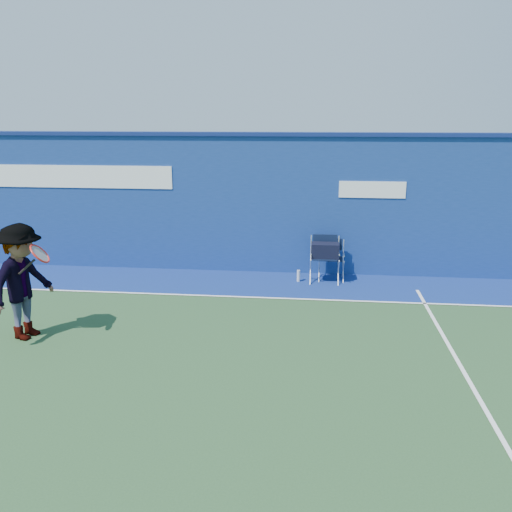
# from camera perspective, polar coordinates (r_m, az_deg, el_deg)

# --- Properties ---
(ground) EXTENTS (80.00, 80.00, 0.00)m
(ground) POSITION_cam_1_polar(r_m,az_deg,el_deg) (7.89, -12.32, -11.57)
(ground) COLOR #284926
(ground) RESTS_ON ground
(stadium_wall) EXTENTS (24.00, 0.50, 3.08)m
(stadium_wall) POSITION_cam_1_polar(r_m,az_deg,el_deg) (12.27, -5.11, 5.72)
(stadium_wall) COLOR navy
(stadium_wall) RESTS_ON ground
(out_of_bounds_strip) EXTENTS (24.00, 1.80, 0.01)m
(out_of_bounds_strip) POSITION_cam_1_polar(r_m,az_deg,el_deg) (11.57, -5.98, -2.72)
(out_of_bounds_strip) COLOR navy
(out_of_bounds_strip) RESTS_ON ground
(court_lines) EXTENTS (24.00, 12.00, 0.01)m
(court_lines) POSITION_cam_1_polar(r_m,az_deg,el_deg) (8.40, -11.03, -9.73)
(court_lines) COLOR white
(court_lines) RESTS_ON out_of_bounds_strip
(directors_chair_left) EXTENTS (0.51, 0.48, 0.87)m
(directors_chair_left) POSITION_cam_1_polar(r_m,az_deg,el_deg) (11.73, 7.92, -1.10)
(directors_chair_left) COLOR silver
(directors_chair_left) RESTS_ON ground
(directors_chair_right) EXTENTS (0.58, 0.52, 0.98)m
(directors_chair_right) POSITION_cam_1_polar(r_m,az_deg,el_deg) (11.50, 7.23, -0.77)
(directors_chair_right) COLOR silver
(directors_chair_right) RESTS_ON ground
(water_bottle) EXTENTS (0.07, 0.07, 0.25)m
(water_bottle) POSITION_cam_1_polar(r_m,az_deg,el_deg) (11.54, 4.50, -2.10)
(water_bottle) COLOR silver
(water_bottle) RESTS_ON ground
(tennis_player) EXTENTS (1.03, 1.32, 1.84)m
(tennis_player) POSITION_cam_1_polar(r_m,az_deg,el_deg) (9.20, -23.37, -2.50)
(tennis_player) COLOR #EA4738
(tennis_player) RESTS_ON ground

